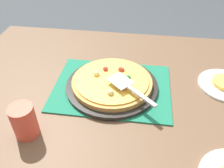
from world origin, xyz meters
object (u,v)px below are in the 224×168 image
Objects in this scene: pizza_pan at (112,85)px; pizza_server at (129,87)px; cup_near at (24,121)px; pizza at (112,82)px.

pizza_pan is 1.91× the size of pizza_server.
pizza_server is at bearing -146.62° from cup_near.
pizza_pan is 0.38m from cup_near.
pizza_server reaches higher than pizza_pan.
pizza_server is (-0.07, 0.07, 0.03)m from pizza.
pizza_pan is at bearing -42.11° from pizza_server.
cup_near is 0.60× the size of pizza_server.
pizza is 2.75× the size of cup_near.
pizza_server reaches higher than pizza.
cup_near reaches higher than pizza.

